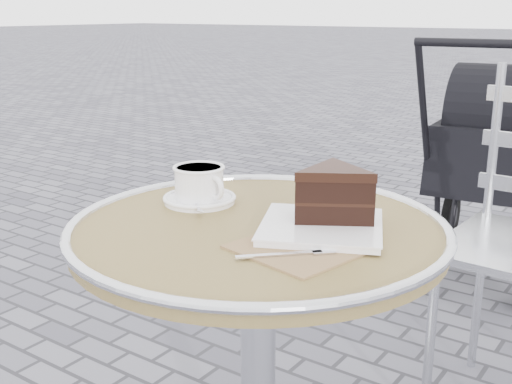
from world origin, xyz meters
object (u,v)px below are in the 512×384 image
Objects in this scene: cake_plate_set at (331,201)px; cappuccino_set at (200,187)px; baby_stroller at (493,167)px; cafe_table at (258,305)px.

cappuccino_set is at bearing 156.36° from cake_plate_set.
cake_plate_set is 0.35× the size of baby_stroller.
cafe_table is 0.72× the size of baby_stroller.
cake_plate_set reaches higher than cappuccino_set.
cake_plate_set is 1.86m from baby_stroller.
baby_stroller reaches higher than cafe_table.
baby_stroller reaches higher than cake_plate_set.
cappuccino_set is at bearing 164.63° from cafe_table.
cafe_table is 0.26m from cake_plate_set.
cappuccino_set is 0.44× the size of cake_plate_set.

